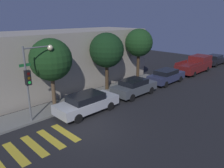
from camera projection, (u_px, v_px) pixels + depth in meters
The scene contains 13 objects.
ground_plane at pixel (90, 130), 13.13m from camera, with size 60.00×60.00×0.00m, color black.
sidewalk at pixel (52, 109), 16.06m from camera, with size 26.00×2.29×0.14m, color slate.
building_row at pixel (22, 65), 18.38m from camera, with size 26.00×6.00×5.29m, color #A89E8E.
crosswalk at pixel (34, 146), 11.57m from camera, with size 4.35×2.60×0.00m.
traffic_light_pole at pixel (33, 72), 13.38m from camera, with size 2.28×0.56×4.91m.
sedan_near_corner at pixel (87, 103), 15.34m from camera, with size 4.65×1.85×1.43m.
sedan_middle at pixel (134, 87), 18.84m from camera, with size 4.21×1.88×1.43m.
sedan_far_end at pixel (166, 76), 22.31m from camera, with size 4.49×1.81×1.41m.
pickup_truck at pixel (195, 65), 26.62m from camera, with size 5.80×2.13×1.92m.
sedan_tail_of_row at pixel (215, 60), 30.77m from camera, with size 4.56×1.76×1.42m.
tree_near_corner at pixel (51, 60), 15.52m from camera, with size 3.04×3.04×5.15m.
tree_midblock at pixel (107, 50), 19.18m from camera, with size 3.06×3.06×5.27m.
tree_far_end at pixel (139, 43), 22.12m from camera, with size 2.81×2.81×5.44m.
Camera 1 is at (-7.30, -9.27, 6.55)m, focal length 35.00 mm.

